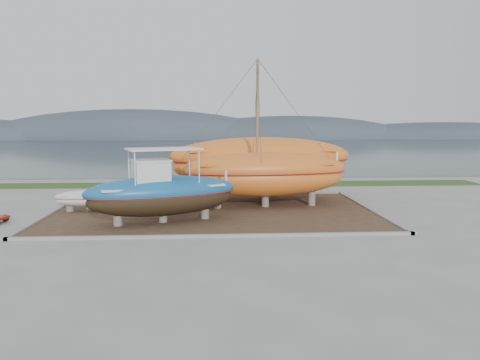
{
  "coord_description": "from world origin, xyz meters",
  "views": [
    {
      "loc": [
        -0.03,
        -22.62,
        5.19
      ],
      "look_at": [
        1.52,
        4.0,
        1.84
      ],
      "focal_mm": 35.0,
      "sensor_mm": 36.0,
      "label": 1
    }
  ],
  "objects_px": {
    "blue_caique": "(162,185)",
    "orange_sailboat": "(266,134)",
    "white_dinghy": "(90,200)",
    "orange_bare_hull": "(261,169)"
  },
  "relations": [
    {
      "from": "white_dinghy",
      "to": "orange_bare_hull",
      "type": "distance_m",
      "value": 11.09
    },
    {
      "from": "blue_caique",
      "to": "white_dinghy",
      "type": "xyz_separation_m",
      "value": [
        -4.53,
        3.4,
        -1.3
      ]
    },
    {
      "from": "orange_sailboat",
      "to": "orange_bare_hull",
      "type": "xyz_separation_m",
      "value": [
        0.08,
        3.11,
        -2.39
      ]
    },
    {
      "from": "blue_caique",
      "to": "orange_sailboat",
      "type": "distance_m",
      "value": 7.44
    },
    {
      "from": "orange_sailboat",
      "to": "orange_bare_hull",
      "type": "bearing_deg",
      "value": 83.28
    },
    {
      "from": "blue_caique",
      "to": "orange_sailboat",
      "type": "xyz_separation_m",
      "value": [
        5.73,
        4.04,
        2.49
      ]
    },
    {
      "from": "blue_caique",
      "to": "white_dinghy",
      "type": "distance_m",
      "value": 5.81
    },
    {
      "from": "white_dinghy",
      "to": "orange_sailboat",
      "type": "distance_m",
      "value": 10.96
    },
    {
      "from": "blue_caique",
      "to": "orange_sailboat",
      "type": "relative_size",
      "value": 0.78
    },
    {
      "from": "blue_caique",
      "to": "orange_bare_hull",
      "type": "xyz_separation_m",
      "value": [
        5.81,
        7.15,
        0.1
      ]
    }
  ]
}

